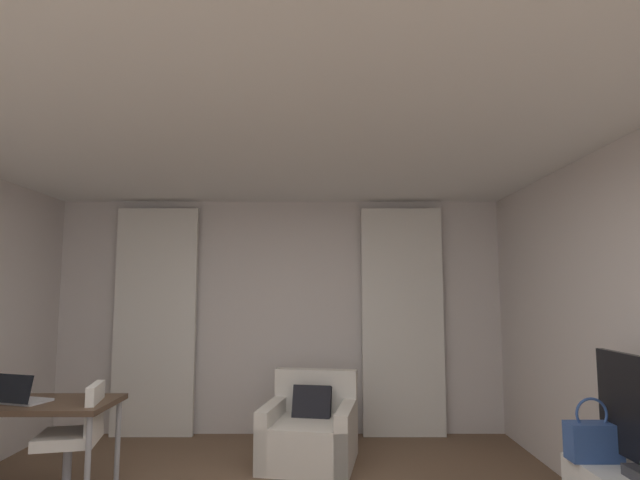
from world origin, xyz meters
The scene contains 9 objects.
wall_window centered at (0.00, 3.03, 1.30)m, with size 5.12×0.06×2.60m.
ceiling centered at (0.00, 0.00, 2.63)m, with size 5.12×6.12×0.06m, color white.
curtain_left_panel centered at (-1.38, 2.90, 1.25)m, with size 0.90×0.06×2.50m.
curtain_right_panel centered at (1.38, 2.90, 1.25)m, with size 0.90×0.06×2.50m.
armchair centered at (0.37, 2.06, 0.27)m, with size 0.94×0.94×0.80m.
desk centered at (-1.78, 1.13, 0.68)m, with size 1.38×0.61×0.75m.
desk_chair centered at (-1.33, 1.07, 0.39)m, with size 0.48×0.48×0.88m.
laptop centered at (-1.74, 1.06, 0.79)m, with size 0.38×0.33×0.22m.
handbag_primary centered at (2.09, 0.40, 0.68)m, with size 0.30×0.14×0.37m.
Camera 1 is at (0.46, -2.70, 1.56)m, focal length 28.02 mm.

